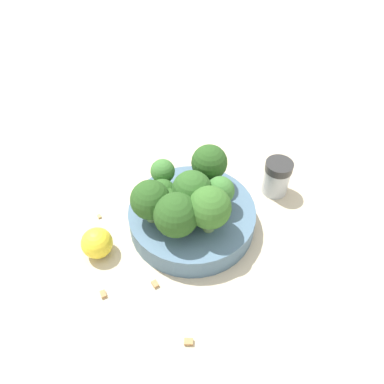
{
  "coord_description": "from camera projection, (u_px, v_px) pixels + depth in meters",
  "views": [
    {
      "loc": [
        0.29,
        0.14,
        0.41
      ],
      "look_at": [
        0.0,
        0.0,
        0.07
      ],
      "focal_mm": 35.0,
      "sensor_mm": 36.0,
      "label": 1
    }
  ],
  "objects": [
    {
      "name": "bowl",
      "position": [
        192.0,
        217.0,
        0.51
      ],
      "size": [
        0.17,
        0.17,
        0.03
      ],
      "primitive_type": "cylinder",
      "color": "slate",
      "rests_on": "ground_plane"
    },
    {
      "name": "ground_plane",
      "position": [
        192.0,
        225.0,
        0.52
      ],
      "size": [
        3.0,
        3.0,
        0.0
      ],
      "primitive_type": "plane",
      "color": "beige"
    },
    {
      "name": "broccoli_floret_4",
      "position": [
        163.0,
        173.0,
        0.5
      ],
      "size": [
        0.03,
        0.03,
        0.05
      ],
      "color": "#8EB770",
      "rests_on": "bowl"
    },
    {
      "name": "broccoli_floret_0",
      "position": [
        196.0,
        190.0,
        0.47
      ],
      "size": [
        0.05,
        0.05,
        0.06
      ],
      "color": "#7A9E5B",
      "rests_on": "bowl"
    },
    {
      "name": "broccoli_floret_7",
      "position": [
        220.0,
        192.0,
        0.48
      ],
      "size": [
        0.04,
        0.04,
        0.05
      ],
      "color": "#7A9E5B",
      "rests_on": "bowl"
    },
    {
      "name": "lemon_wedge",
      "position": [
        97.0,
        243.0,
        0.48
      ],
      "size": [
        0.04,
        0.04,
        0.04
      ],
      "primitive_type": "sphere",
      "color": "yellow",
      "rests_on": "ground_plane"
    },
    {
      "name": "pepper_shaker",
      "position": [
        277.0,
        177.0,
        0.55
      ],
      "size": [
        0.04,
        0.04,
        0.06
      ],
      "color": "#B2B7BC",
      "rests_on": "ground_plane"
    },
    {
      "name": "broccoli_floret_3",
      "position": [
        150.0,
        200.0,
        0.46
      ],
      "size": [
        0.05,
        0.05,
        0.06
      ],
      "color": "#7A9E5B",
      "rests_on": "bowl"
    },
    {
      "name": "broccoli_floret_5",
      "position": [
        210.0,
        208.0,
        0.45
      ],
      "size": [
        0.05,
        0.05,
        0.07
      ],
      "color": "#7A9E5B",
      "rests_on": "bowl"
    },
    {
      "name": "broccoli_floret_8",
      "position": [
        163.0,
        193.0,
        0.49
      ],
      "size": [
        0.04,
        0.04,
        0.04
      ],
      "color": "#7A9E5B",
      "rests_on": "bowl"
    },
    {
      "name": "almond_crumb_3",
      "position": [
        189.0,
        341.0,
        0.4
      ],
      "size": [
        0.01,
        0.01,
        0.01
      ],
      "primitive_type": "cube",
      "rotation": [
        0.0,
        0.0,
        5.14
      ],
      "color": "#AD7F4C",
      "rests_on": "ground_plane"
    },
    {
      "name": "broccoli_floret_2",
      "position": [
        172.0,
        203.0,
        0.47
      ],
      "size": [
        0.04,
        0.04,
        0.04
      ],
      "color": "#7A9E5B",
      "rests_on": "bowl"
    },
    {
      "name": "almond_crumb_0",
      "position": [
        99.0,
        216.0,
        0.53
      ],
      "size": [
        0.01,
        0.01,
        0.01
      ],
      "primitive_type": "cube",
      "rotation": [
        0.0,
        0.0,
        0.92
      ],
      "color": "tan",
      "rests_on": "ground_plane"
    },
    {
      "name": "broccoli_floret_6",
      "position": [
        207.0,
        163.0,
        0.5
      ],
      "size": [
        0.05,
        0.05,
        0.06
      ],
      "color": "#8EB770",
      "rests_on": "bowl"
    },
    {
      "name": "broccoli_floret_1",
      "position": [
        174.0,
        215.0,
        0.45
      ],
      "size": [
        0.06,
        0.06,
        0.06
      ],
      "color": "#84AD66",
      "rests_on": "bowl"
    },
    {
      "name": "almond_crumb_1",
      "position": [
        156.0,
        283.0,
        0.45
      ],
      "size": [
        0.01,
        0.01,
        0.01
      ],
      "primitive_type": "cube",
      "rotation": [
        0.0,
        0.0,
        1.01
      ],
      "color": "#AD7F4C",
      "rests_on": "ground_plane"
    },
    {
      "name": "almond_crumb_2",
      "position": [
        103.0,
        293.0,
        0.44
      ],
      "size": [
        0.01,
        0.01,
        0.01
      ],
      "primitive_type": "cube",
      "rotation": [
        0.0,
        0.0,
        4.02
      ],
      "color": "#AD7F4C",
      "rests_on": "ground_plane"
    }
  ]
}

